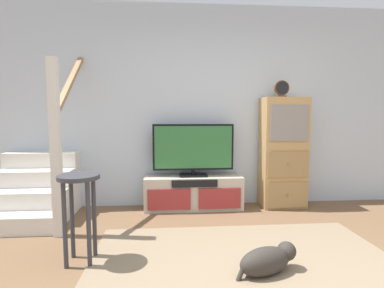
% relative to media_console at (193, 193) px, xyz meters
% --- Properties ---
extents(back_wall, '(6.40, 0.12, 2.70)m').
position_rel_media_console_xyz_m(back_wall, '(0.30, 0.27, 1.13)').
color(back_wall, silver).
rests_on(back_wall, ground_plane).
extents(area_rug, '(2.60, 1.80, 0.01)m').
position_rel_media_console_xyz_m(area_rug, '(0.30, -1.59, -0.21)').
color(area_rug, '#847056').
rests_on(area_rug, ground_plane).
extents(media_console, '(1.28, 0.38, 0.43)m').
position_rel_media_console_xyz_m(media_console, '(0.00, 0.00, 0.00)').
color(media_console, '#BCB29E').
rests_on(media_console, ground_plane).
extents(television, '(1.06, 0.22, 0.69)m').
position_rel_media_console_xyz_m(television, '(-0.00, 0.02, 0.58)').
color(television, black).
rests_on(television, media_console).
extents(side_cabinet, '(0.58, 0.38, 1.47)m').
position_rel_media_console_xyz_m(side_cabinet, '(1.21, 0.01, 0.52)').
color(side_cabinet, tan).
rests_on(side_cabinet, ground_plane).
extents(desk_clock, '(0.20, 0.08, 0.22)m').
position_rel_media_console_xyz_m(desk_clock, '(1.16, -0.00, 1.36)').
color(desk_clock, '#4C3823').
rests_on(desk_clock, side_cabinet).
extents(staircase, '(1.00, 1.36, 2.20)m').
position_rel_media_console_xyz_m(staircase, '(-1.94, 0.01, 0.15)').
color(staircase, silver).
rests_on(staircase, ground_plane).
extents(bar_stool_near, '(0.34, 0.34, 0.75)m').
position_rel_media_console_xyz_m(bar_stool_near, '(-1.07, -1.38, 0.33)').
color(bar_stool_near, '#333338').
rests_on(bar_stool_near, ground_plane).
extents(dog, '(0.52, 0.33, 0.23)m').
position_rel_media_console_xyz_m(dog, '(0.44, -1.70, -0.10)').
color(dog, '#332D28').
rests_on(dog, ground_plane).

